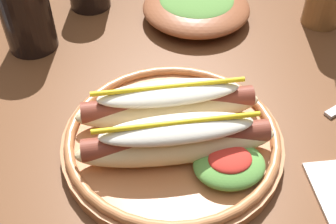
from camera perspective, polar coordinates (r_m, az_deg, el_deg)
name	(u,v)px	position (r m, az deg, el deg)	size (l,w,h in m)	color
dining_table	(137,165)	(0.62, -4.28, -7.38)	(1.28, 0.88, 0.74)	brown
hot_dog_plate	(175,133)	(0.49, 0.94, -2.93)	(0.27, 0.27, 0.08)	#B77042
extra_cup	(25,12)	(0.68, -19.27, 13.08)	(0.08, 0.08, 0.13)	black
side_bowl	(196,6)	(0.73, 3.95, 14.51)	(0.19, 0.19, 0.05)	brown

